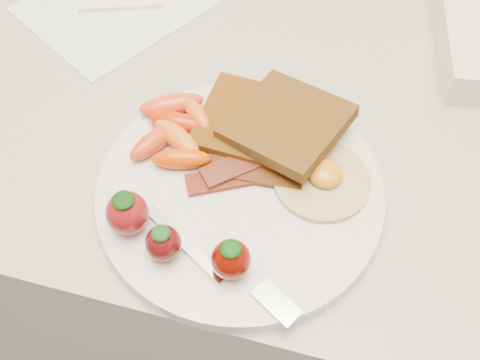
# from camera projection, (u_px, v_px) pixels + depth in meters

# --- Properties ---
(counter) EXTENTS (2.00, 0.60, 0.90)m
(counter) POSITION_uv_depth(u_px,v_px,m) (269.00, 254.00, 0.98)
(counter) COLOR gray
(counter) RESTS_ON ground
(plate) EXTENTS (0.27, 0.27, 0.02)m
(plate) POSITION_uv_depth(u_px,v_px,m) (240.00, 191.00, 0.51)
(plate) COLOR silver
(plate) RESTS_ON counter
(toast_lower) EXTENTS (0.11, 0.11, 0.01)m
(toast_lower) POSITION_uv_depth(u_px,v_px,m) (251.00, 122.00, 0.54)
(toast_lower) COLOR #361707
(toast_lower) RESTS_ON plate
(toast_upper) EXTENTS (0.13, 0.13, 0.02)m
(toast_upper) POSITION_uv_depth(u_px,v_px,m) (287.00, 123.00, 0.52)
(toast_upper) COLOR #331C05
(toast_upper) RESTS_ON toast_lower
(fried_egg) EXTENTS (0.12, 0.12, 0.02)m
(fried_egg) POSITION_uv_depth(u_px,v_px,m) (323.00, 178.00, 0.50)
(fried_egg) COLOR beige
(fried_egg) RESTS_ON plate
(bacon_strips) EXTENTS (0.11, 0.09, 0.01)m
(bacon_strips) POSITION_uv_depth(u_px,v_px,m) (246.00, 170.00, 0.51)
(bacon_strips) COLOR #351307
(bacon_strips) RESTS_ON plate
(baby_carrots) EXTENTS (0.10, 0.11, 0.02)m
(baby_carrots) POSITION_uv_depth(u_px,v_px,m) (175.00, 128.00, 0.53)
(baby_carrots) COLOR #BC2800
(baby_carrots) RESTS_ON plate
(strawberries) EXTENTS (0.13, 0.05, 0.05)m
(strawberries) POSITION_uv_depth(u_px,v_px,m) (168.00, 234.00, 0.45)
(strawberries) COLOR maroon
(strawberries) RESTS_ON plate
(fork) EXTENTS (0.16, 0.08, 0.00)m
(fork) POSITION_uv_depth(u_px,v_px,m) (225.00, 269.00, 0.45)
(fork) COLOR silver
(fork) RESTS_ON plate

